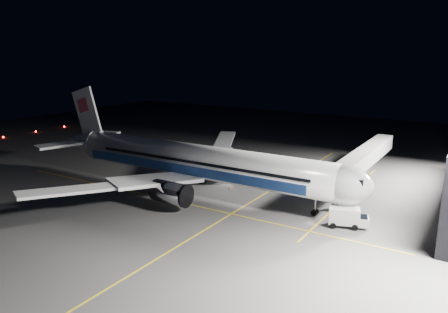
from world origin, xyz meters
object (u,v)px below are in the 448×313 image
at_px(safety_cone_c, 194,170).
at_px(jet_bridge, 361,160).
at_px(airliner, 193,161).
at_px(safety_cone_b, 230,187).
at_px(safety_cone_a, 200,169).
at_px(service_truck, 348,217).
at_px(baggage_tug, 229,174).

bearing_deg(safety_cone_c, jet_bridge, 15.49).
distance_m(airliner, safety_cone_b, 7.92).
xyz_separation_m(jet_bridge, safety_cone_c, (-30.00, -8.31, -4.32)).
relative_size(safety_cone_a, safety_cone_b, 1.18).
height_order(service_truck, safety_cone_b, service_truck).
xyz_separation_m(baggage_tug, safety_cone_a, (-7.45, 1.13, -0.40)).
distance_m(safety_cone_a, safety_cone_b, 13.08).
relative_size(jet_bridge, baggage_tug, 13.50).
bearing_deg(baggage_tug, service_truck, -41.81).
relative_size(service_truck, safety_cone_c, 10.63).
xyz_separation_m(jet_bridge, safety_cone_b, (-18.30, -14.06, -4.31)).
bearing_deg(jet_bridge, safety_cone_a, -166.42).
bearing_deg(safety_cone_a, safety_cone_c, -116.91).
relative_size(service_truck, safety_cone_a, 8.77).
relative_size(airliner, baggage_tug, 24.12).
distance_m(jet_bridge, baggage_tug, 23.74).
bearing_deg(safety_cone_a, service_truck, -21.10).
height_order(airliner, baggage_tug, airliner).
bearing_deg(airliner, service_truck, -3.92).
bearing_deg(safety_cone_b, service_truck, -14.81).
height_order(airliner, service_truck, airliner).
bearing_deg(baggage_tug, jet_bridge, 3.15).
height_order(jet_bridge, service_truck, jet_bridge).
distance_m(safety_cone_a, safety_cone_c, 1.37).
bearing_deg(safety_cone_c, baggage_tug, 0.61).
distance_m(baggage_tug, safety_cone_b, 6.88).
xyz_separation_m(airliner, safety_cone_c, (-6.92, 9.74, -4.90)).
relative_size(jet_bridge, safety_cone_a, 54.16).
height_order(jet_bridge, safety_cone_a, jet_bridge).
relative_size(safety_cone_b, safety_cone_c, 1.03).
height_order(airliner, safety_cone_a, airliner).
xyz_separation_m(safety_cone_a, safety_cone_b, (11.08, -6.96, -0.05)).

